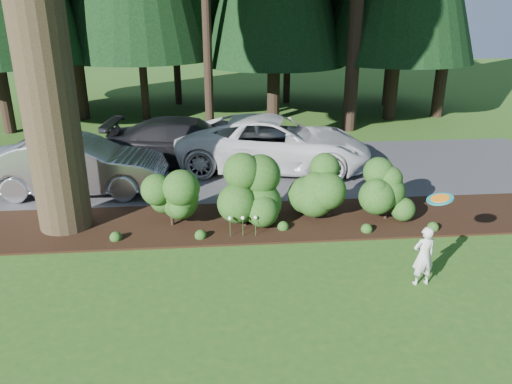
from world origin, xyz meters
The scene contains 10 objects.
ground centered at (0.00, 0.00, 0.00)m, with size 80.00×80.00×0.00m, color #265418.
mulch_bed centered at (0.00, 3.25, 0.03)m, with size 16.00×2.50×0.05m, color black.
driveway centered at (0.00, 7.50, 0.01)m, with size 22.00×6.00×0.03m, color #38383A.
shrub_row centered at (0.77, 3.14, 0.81)m, with size 6.53×1.60×1.61m.
lily_cluster centered at (-0.30, 2.40, 0.50)m, with size 0.69×0.09×0.57m.
car_silver_wagon centered at (-4.83, 5.79, 0.86)m, with size 1.75×5.03×1.66m, color #A8A8AD.
car_white_suv centered at (1.07, 7.48, 0.90)m, with size 2.89×6.28×1.74m, color silver.
car_dark_suv centered at (-1.68, 8.06, 0.83)m, with size 2.23×5.48×1.59m, color black.
child centered at (3.06, 0.03, 0.62)m, with size 0.45×0.30×1.23m, color silver.
frisbee centered at (3.20, -0.02, 1.83)m, with size 0.48×0.49×0.14m.
Camera 1 is at (-0.98, -8.22, 5.24)m, focal length 35.00 mm.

